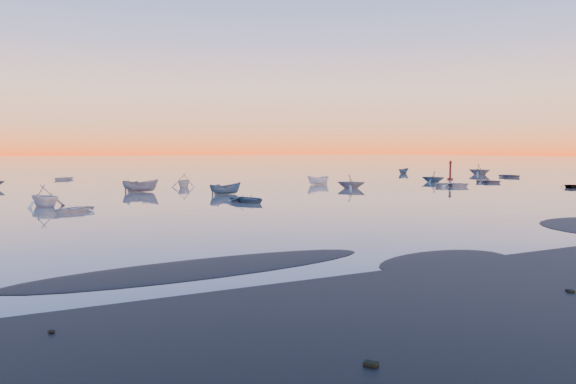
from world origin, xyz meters
TOP-DOWN VIEW (x-y plane):
  - ground at (0.00, 100.00)m, footprint 600.00×600.00m
  - mud_lobes at (0.00, -1.00)m, footprint 140.00×6.00m
  - moored_fleet at (0.00, 53.00)m, footprint 124.00×58.00m
  - boat_near_left at (-5.18, 27.09)m, footprint 4.44×2.88m
  - boat_near_center at (-3.69, 36.70)m, footprint 1.59×3.72m
  - boat_near_right at (32.66, 43.52)m, footprint 3.74×3.33m
  - channel_marker at (40.27, 47.84)m, footprint 0.94×0.94m

SIDE VIEW (x-z plane):
  - ground at x=0.00m, z-range 0.00..0.00m
  - moored_fleet at x=0.00m, z-range -0.60..0.60m
  - boat_near_left at x=-5.18m, z-range -0.51..0.51m
  - boat_near_center at x=-3.69m, z-range -0.64..0.64m
  - boat_near_right at x=32.66m, z-range -0.61..0.61m
  - mud_lobes at x=0.00m, z-range -0.03..0.05m
  - channel_marker at x=40.27m, z-range -0.35..2.99m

